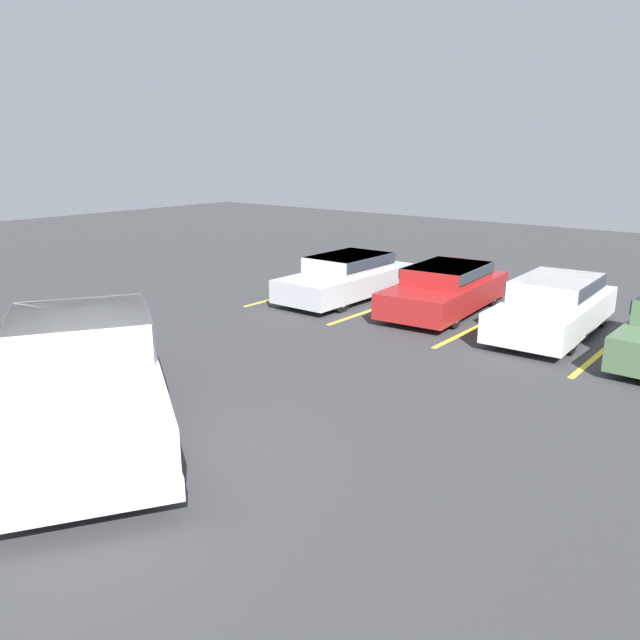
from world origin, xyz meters
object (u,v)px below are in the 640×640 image
parked_sedan_b (446,287)px  parked_sedan_c (554,304)px  parked_sedan_a (348,275)px  pickup_truck (84,377)px

parked_sedan_b → parked_sedan_c: 2.85m
parked_sedan_c → parked_sedan_a: bearing=-90.4°
pickup_truck → parked_sedan_b: size_ratio=1.27×
parked_sedan_b → parked_sedan_a: bearing=-86.5°
parked_sedan_b → parked_sedan_c: size_ratio=1.03×
pickup_truck → parked_sedan_a: 9.58m
parked_sedan_b → pickup_truck: bearing=-8.8°
parked_sedan_a → parked_sedan_c: parked_sedan_c is taller
parked_sedan_a → parked_sedan_c: 5.69m
parked_sedan_a → parked_sedan_b: (2.84, 0.41, -0.01)m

